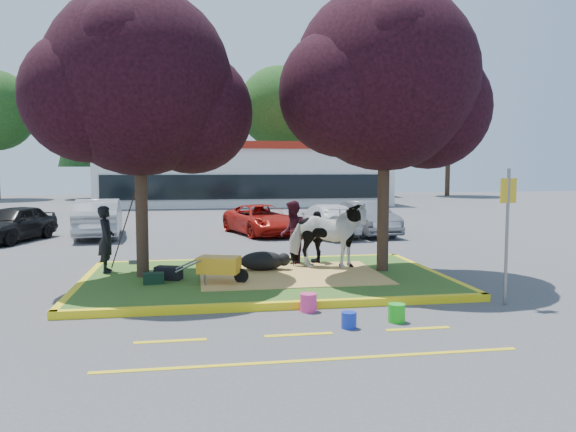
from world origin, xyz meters
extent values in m
plane|color=#424244|center=(0.00, 0.00, 0.00)|extent=(90.00, 90.00, 0.00)
cube|color=#31571B|center=(0.00, 0.00, 0.07)|extent=(8.00, 5.00, 0.15)
cube|color=yellow|center=(0.00, -2.58, 0.07)|extent=(8.30, 0.16, 0.15)
cube|color=yellow|center=(0.00, 2.58, 0.07)|extent=(8.30, 0.16, 0.15)
cube|color=yellow|center=(-4.08, 0.00, 0.07)|extent=(0.16, 5.30, 0.15)
cube|color=yellow|center=(4.08, 0.00, 0.07)|extent=(0.16, 5.30, 0.15)
cube|color=#E8B55F|center=(0.60, 0.00, 0.15)|extent=(4.20, 3.00, 0.01)
cylinder|color=black|center=(-2.80, 0.40, 1.91)|extent=(0.28, 0.28, 3.53)
sphere|color=black|center=(-2.80, 0.40, 4.56)|extent=(4.20, 4.20, 4.20)
sphere|color=black|center=(-1.64, 0.60, 3.93)|extent=(2.86, 2.86, 2.86)
sphere|color=black|center=(-3.85, 0.10, 4.18)|extent=(2.86, 2.86, 2.86)
cylinder|color=black|center=(2.90, 0.20, 2.00)|extent=(0.28, 0.28, 3.70)
sphere|color=black|center=(2.90, 0.20, 4.77)|extent=(4.40, 4.40, 4.40)
sphere|color=black|center=(4.11, 0.40, 4.11)|extent=(2.99, 2.99, 2.99)
sphere|color=black|center=(1.80, -0.10, 4.37)|extent=(2.99, 2.99, 2.99)
cube|color=yellow|center=(-2.00, -4.20, 0.00)|extent=(1.10, 0.12, 0.01)
cube|color=yellow|center=(0.00, -4.20, 0.00)|extent=(1.10, 0.12, 0.01)
cube|color=yellow|center=(2.00, -4.20, 0.00)|extent=(1.10, 0.12, 0.01)
cube|color=yellow|center=(0.00, -5.40, 0.00)|extent=(6.00, 0.10, 0.01)
cube|color=silver|center=(2.00, 28.00, 2.00)|extent=(20.00, 8.00, 4.00)
cube|color=maroon|center=(2.00, 28.00, 4.15)|extent=(20.40, 8.40, 0.50)
cube|color=black|center=(2.00, 23.95, 1.40)|extent=(19.00, 0.10, 1.60)
cylinder|color=black|center=(-10.00, 37.00, 1.96)|extent=(0.44, 0.44, 3.92)
cone|color=black|center=(-10.00, 37.00, 8.68)|extent=(5.60, 5.60, 11.90)
cylinder|color=black|center=(-2.00, 38.50, 1.54)|extent=(0.44, 0.44, 3.08)
sphere|color=#143811|center=(-2.00, 38.50, 6.82)|extent=(6.16, 6.16, 6.16)
cylinder|color=black|center=(6.00, 37.50, 1.82)|extent=(0.44, 0.44, 3.64)
sphere|color=#143811|center=(6.00, 37.50, 8.06)|extent=(7.28, 7.28, 7.28)
cylinder|color=black|center=(14.00, 38.00, 1.75)|extent=(0.44, 0.44, 3.50)
cone|color=black|center=(14.00, 38.00, 7.75)|extent=(5.00, 5.00, 10.62)
cylinder|color=black|center=(22.00, 37.00, 1.61)|extent=(0.44, 0.44, 3.22)
sphere|color=#143811|center=(22.00, 37.00, 7.13)|extent=(6.44, 6.44, 6.44)
imported|color=white|center=(1.62, 0.66, 0.98)|extent=(2.14, 1.48, 1.66)
ellipsoid|color=black|center=(0.00, 0.66, 0.38)|extent=(1.23, 0.97, 0.47)
imported|color=black|center=(-3.70, 1.08, 0.95)|extent=(0.45, 0.63, 1.59)
imported|color=#41121F|center=(0.90, 1.53, 0.97)|extent=(0.75, 0.90, 1.64)
imported|color=black|center=(1.57, 1.56, 0.83)|extent=(0.45, 0.84, 1.37)
cylinder|color=black|center=(-0.63, -0.76, 0.31)|extent=(0.32, 0.15, 0.31)
cylinder|color=slate|center=(-1.41, -0.95, 0.26)|extent=(0.04, 0.04, 0.23)
cylinder|color=slate|center=(-1.41, -0.56, 0.26)|extent=(0.04, 0.04, 0.23)
cube|color=orange|center=(-1.10, -0.76, 0.57)|extent=(0.99, 0.77, 0.35)
cylinder|color=slate|center=(-1.76, -0.95, 0.58)|extent=(0.55, 0.21, 0.29)
cylinder|color=slate|center=(-1.76, -0.56, 0.58)|extent=(0.55, 0.21, 0.29)
cube|color=black|center=(-2.20, -0.10, 0.30)|extent=(0.65, 0.49, 0.29)
cube|color=black|center=(-2.50, -0.50, 0.27)|extent=(0.46, 0.31, 0.23)
cylinder|color=slate|center=(4.30, -2.93, 1.32)|extent=(0.06, 0.06, 2.63)
cube|color=gold|center=(4.30, -2.93, 2.21)|extent=(0.37, 0.10, 0.47)
cylinder|color=green|center=(1.80, -3.75, 0.16)|extent=(0.36, 0.36, 0.32)
cylinder|color=#F23583|center=(0.44, -2.80, 0.17)|extent=(0.34, 0.34, 0.33)
cylinder|color=#162FB6|center=(0.89, -3.97, 0.14)|extent=(0.33, 0.33, 0.27)
imported|color=black|center=(-8.04, 8.63, 0.65)|extent=(2.62, 4.13, 1.31)
imported|color=#9EA0A5|center=(-5.22, 9.50, 0.73)|extent=(1.93, 4.57, 1.47)
imported|color=#A9150E|center=(1.01, 9.29, 0.59)|extent=(3.07, 4.64, 1.19)
imported|color=white|center=(3.44, 8.53, 0.62)|extent=(2.29, 4.49, 1.25)
imported|color=slate|center=(5.13, 8.52, 0.66)|extent=(1.72, 4.10, 1.32)
camera|label=1|loc=(-1.61, -12.76, 2.65)|focal=35.00mm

